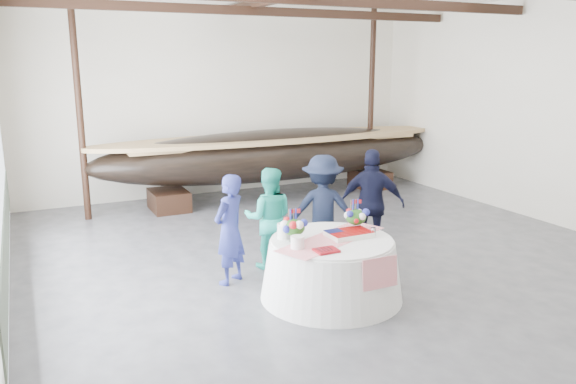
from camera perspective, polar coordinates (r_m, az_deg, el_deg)
name	(u,v)px	position (r m, az deg, el deg)	size (l,w,h in m)	color
floor	(350,266)	(9.23, 6.36, -7.47)	(10.00, 12.00, 0.01)	#3D3D42
wall_back	(224,102)	(14.12, -6.53, 9.08)	(10.00, 0.02, 4.50)	silver
pavilion_structure	(330,12)	(9.37, 4.25, 17.80)	(9.80, 11.76, 4.50)	black
longboat_display	(278,154)	(13.42, -1.07, 3.84)	(8.88, 1.78, 1.66)	black
banquet_table	(331,268)	(7.92, 4.44, -7.72)	(1.99, 1.99, 0.85)	white
tabletop_items	(326,227)	(7.81, 3.91, -3.56)	(1.90, 1.24, 0.40)	red
guest_woman_blue	(230,229)	(8.31, -5.96, -3.80)	(0.60, 0.40, 1.65)	navy
guest_woman_teal	(269,218)	(8.91, -1.94, -2.66)	(0.79, 0.62, 1.63)	#22B29A
guest_man_left	(323,210)	(9.09, 3.53, -1.81)	(1.16, 0.67, 1.79)	black
guest_man_right	(372,204)	(9.47, 8.51, -1.18)	(1.08, 0.45, 1.84)	black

